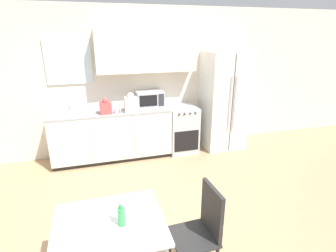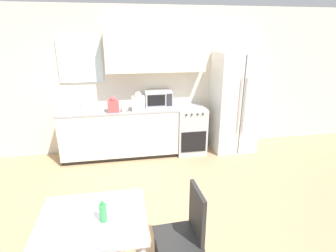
# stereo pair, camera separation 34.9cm
# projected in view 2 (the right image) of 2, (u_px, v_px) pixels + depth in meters

# --- Properties ---
(ground_plane) EXTENTS (12.00, 12.00, 0.00)m
(ground_plane) POSITION_uv_depth(u_px,v_px,m) (140.00, 223.00, 3.24)
(ground_plane) COLOR tan
(wall_back) EXTENTS (12.00, 0.38, 2.70)m
(wall_back) POSITION_uv_depth(u_px,v_px,m) (132.00, 77.00, 4.90)
(wall_back) COLOR beige
(wall_back) RESTS_ON ground_plane
(kitchen_counter) EXTENTS (2.13, 0.64, 0.93)m
(kitchen_counter) POSITION_uv_depth(u_px,v_px,m) (120.00, 132.00, 4.90)
(kitchen_counter) COLOR #333333
(kitchen_counter) RESTS_ON ground_plane
(oven_range) EXTENTS (0.55, 0.65, 0.90)m
(oven_range) POSITION_uv_depth(u_px,v_px,m) (190.00, 129.00, 5.12)
(oven_range) COLOR #B7BABC
(oven_range) RESTS_ON ground_plane
(refrigerator) EXTENTS (0.79, 0.72, 1.91)m
(refrigerator) POSITION_uv_depth(u_px,v_px,m) (234.00, 102.00, 5.08)
(refrigerator) COLOR silver
(refrigerator) RESTS_ON ground_plane
(kitchen_sink) EXTENTS (0.64, 0.43, 0.24)m
(kitchen_sink) POSITION_uv_depth(u_px,v_px,m) (83.00, 110.00, 4.64)
(kitchen_sink) COLOR #B7BABC
(kitchen_sink) RESTS_ON kitchen_counter
(microwave) EXTENTS (0.50, 0.33, 0.28)m
(microwave) POSITION_uv_depth(u_px,v_px,m) (158.00, 98.00, 4.93)
(microwave) COLOR #B7BABC
(microwave) RESTS_ON kitchen_counter
(coffee_mug) EXTENTS (0.11, 0.08, 0.08)m
(coffee_mug) POSITION_uv_depth(u_px,v_px,m) (124.00, 109.00, 4.55)
(coffee_mug) COLOR white
(coffee_mug) RESTS_ON kitchen_counter
(grocery_bag_0) EXTENTS (0.19, 0.17, 0.27)m
(grocery_bag_0) POSITION_uv_depth(u_px,v_px,m) (113.00, 105.00, 4.53)
(grocery_bag_0) COLOR #D14C4C
(grocery_bag_0) RESTS_ON kitchen_counter
(grocery_bag_1) EXTENTS (0.22, 0.19, 0.34)m
(grocery_bag_1) POSITION_uv_depth(u_px,v_px,m) (138.00, 102.00, 4.59)
(grocery_bag_1) COLOR silver
(grocery_bag_1) RESTS_ON kitchen_counter
(dining_table) EXTENTS (0.91, 0.76, 0.73)m
(dining_table) POSITION_uv_depth(u_px,v_px,m) (94.00, 230.00, 2.28)
(dining_table) COLOR white
(dining_table) RESTS_ON ground_plane
(dining_chair_side) EXTENTS (0.41, 0.41, 0.93)m
(dining_chair_side) POSITION_uv_depth(u_px,v_px,m) (188.00, 228.00, 2.40)
(dining_chair_side) COLOR #282828
(dining_chair_side) RESTS_ON ground_plane
(drink_bottle) EXTENTS (0.06, 0.06, 0.23)m
(drink_bottle) POSITION_uv_depth(u_px,v_px,m) (103.00, 212.00, 2.17)
(drink_bottle) COLOR #3FB259
(drink_bottle) RESTS_ON dining_table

